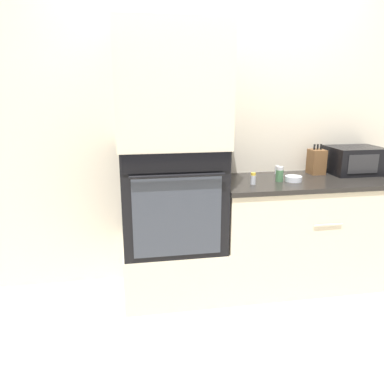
{
  "coord_description": "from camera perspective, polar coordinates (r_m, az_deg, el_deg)",
  "views": [
    {
      "loc": [
        -0.7,
        -2.37,
        1.56
      ],
      "look_at": [
        -0.24,
        0.21,
        0.85
      ],
      "focal_mm": 35.0,
      "sensor_mm": 36.0,
      "label": 1
    }
  ],
  "objects": [
    {
      "name": "counter_unit",
      "position": [
        3.23,
        17.06,
        -5.7
      ],
      "size": [
        1.48,
        0.63,
        0.89
      ],
      "color": "beige",
      "rests_on": "ground_plane"
    },
    {
      "name": "condiment_jar_far",
      "position": [
        2.94,
        13.2,
        2.66
      ],
      "size": [
        0.06,
        0.06,
        0.11
      ],
      "color": "#427047",
      "rests_on": "counter_unit"
    },
    {
      "name": "bowl",
      "position": [
        2.97,
        15.19,
        1.98
      ],
      "size": [
        0.13,
        0.13,
        0.04
      ],
      "color": "silver",
      "rests_on": "counter_unit"
    },
    {
      "name": "microwave",
      "position": [
        3.41,
        23.47,
        4.46
      ],
      "size": [
        0.42,
        0.33,
        0.22
      ],
      "color": "black",
      "rests_on": "counter_unit"
    },
    {
      "name": "condiment_jar_mid",
      "position": [
        2.81,
        9.31,
        2.02
      ],
      "size": [
        0.04,
        0.04,
        0.09
      ],
      "color": "silver",
      "rests_on": "counter_unit"
    },
    {
      "name": "oven_cabinet_base",
      "position": [
        3.01,
        -2.9,
        -11.49
      ],
      "size": [
        0.76,
        0.6,
        0.41
      ],
      "color": "beige",
      "rests_on": "ground_plane"
    },
    {
      "name": "ground_plane",
      "position": [
        2.92,
        5.69,
        -17.1
      ],
      "size": [
        12.0,
        12.0,
        0.0
      ],
      "primitive_type": "plane",
      "color": "beige"
    },
    {
      "name": "wall_back",
      "position": [
        3.1,
        3.17,
        9.45
      ],
      "size": [
        8.0,
        0.05,
        2.5
      ],
      "color": "beige",
      "rests_on": "ground_plane"
    },
    {
      "name": "wall_oven",
      "position": [
        2.8,
        -3.05,
        -0.76
      ],
      "size": [
        0.74,
        0.64,
        0.76
      ],
      "color": "black",
      "rests_on": "oven_cabinet_base"
    },
    {
      "name": "knife_block",
      "position": [
        3.28,
        18.43,
        4.43
      ],
      "size": [
        0.12,
        0.14,
        0.25
      ],
      "color": "brown",
      "rests_on": "counter_unit"
    },
    {
      "name": "condiment_jar_near",
      "position": [
        3.19,
        12.85,
        3.32
      ],
      "size": [
        0.04,
        0.04,
        0.07
      ],
      "color": "silver",
      "rests_on": "counter_unit"
    },
    {
      "name": "oven_cabinet_upper",
      "position": [
        2.69,
        -3.31,
        15.68
      ],
      "size": [
        0.76,
        0.6,
        0.83
      ],
      "color": "beige",
      "rests_on": "wall_oven"
    }
  ]
}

